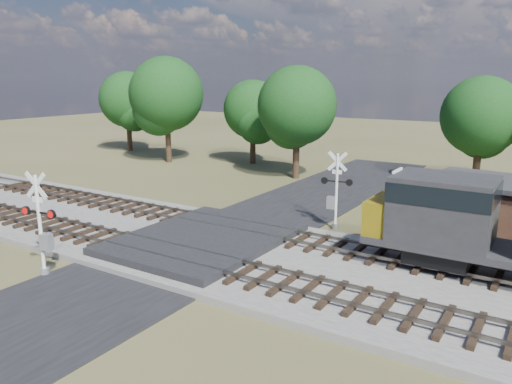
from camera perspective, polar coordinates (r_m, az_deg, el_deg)
The scene contains 10 objects.
ground at distance 24.74m, azimuth -6.64°, elevation -6.60°, with size 160.00×160.00×0.00m, color #434524.
ballast_bed at distance 20.79m, azimuth 16.70°, elevation -10.55°, with size 140.00×10.00×0.30m, color gray.
road at distance 24.73m, azimuth -6.65°, elevation -6.51°, with size 7.00×60.00×0.08m, color black.
crossing_panel at distance 25.01m, azimuth -5.94°, elevation -5.60°, with size 7.00×9.00×0.62m, color #262628.
track_near at distance 21.32m, azimuth -3.47°, elevation -8.62°, with size 140.00×2.60×0.33m.
track_far at distance 25.30m, azimuth 3.18°, elevation -5.09°, with size 140.00×2.60×0.33m.
crossing_signal_near at distance 22.74m, azimuth -23.22°, elevation -4.40°, with size 1.81×0.44×4.51m.
crossing_signal_far at distance 27.79m, azimuth 8.97°, elevation -0.57°, with size 1.75×0.44×4.37m.
equipment_shed at distance 28.03m, azimuth 24.26°, elevation -1.79°, with size 5.23×5.23×3.28m.
treeline at distance 40.13m, azimuth 17.13°, elevation 9.00°, with size 75.76×10.42×10.25m.
Camera 1 is at (14.79, -18.03, 8.26)m, focal length 35.00 mm.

